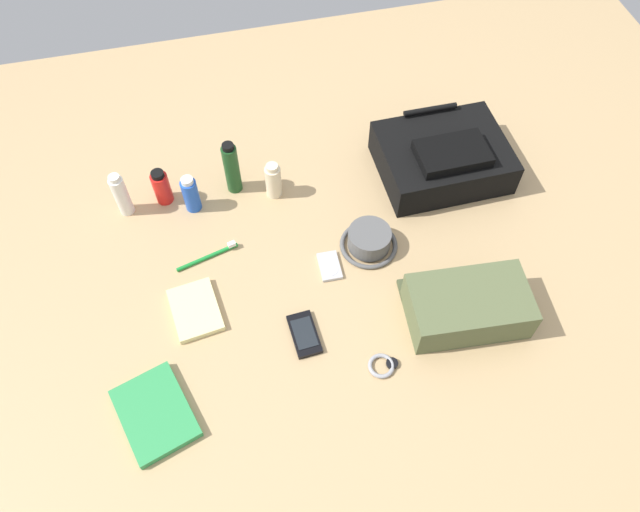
{
  "coord_description": "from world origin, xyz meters",
  "views": [
    {
      "loc": [
        -0.19,
        -0.82,
        1.3
      ],
      "look_at": [
        0.0,
        0.0,
        0.04
      ],
      "focal_mm": 33.78,
      "sensor_mm": 36.0,
      "label": 1
    }
  ],
  "objects_px": {
    "toothpaste_tube": "(121,195)",
    "cell_phone": "(304,334)",
    "sunscreen_spray": "(162,187)",
    "media_player": "(330,266)",
    "toiletry_pouch": "(467,305)",
    "wristwatch": "(383,365)",
    "bucket_hat": "(369,240)",
    "shampoo_bottle": "(232,168)",
    "lotion_bottle": "(273,181)",
    "notepad": "(195,310)",
    "backpack": "(443,157)",
    "deodorant_spray": "(191,194)",
    "paperback_novel": "(155,413)",
    "toothbrush": "(211,255)"
  },
  "relations": [
    {
      "from": "wristwatch",
      "to": "cell_phone",
      "type": "bearing_deg",
      "value": 142.93
    },
    {
      "from": "paperback_novel",
      "to": "media_player",
      "type": "distance_m",
      "value": 0.55
    },
    {
      "from": "bucket_hat",
      "to": "media_player",
      "type": "bearing_deg",
      "value": -160.55
    },
    {
      "from": "paperback_novel",
      "to": "cell_phone",
      "type": "xyz_separation_m",
      "value": [
        0.36,
        0.11,
        -0.0
      ]
    },
    {
      "from": "sunscreen_spray",
      "to": "wristwatch",
      "type": "distance_m",
      "value": 0.76
    },
    {
      "from": "toiletry_pouch",
      "to": "wristwatch",
      "type": "distance_m",
      "value": 0.25
    },
    {
      "from": "backpack",
      "to": "cell_phone",
      "type": "xyz_separation_m",
      "value": [
        -0.49,
        -0.42,
        -0.05
      ]
    },
    {
      "from": "shampoo_bottle",
      "to": "backpack",
      "type": "bearing_deg",
      "value": -6.98
    },
    {
      "from": "toothpaste_tube",
      "to": "deodorant_spray",
      "type": "height_order",
      "value": "toothpaste_tube"
    },
    {
      "from": "backpack",
      "to": "toiletry_pouch",
      "type": "height_order",
      "value": "backpack"
    },
    {
      "from": "backpack",
      "to": "notepad",
      "type": "relative_size",
      "value": 2.33
    },
    {
      "from": "lotion_bottle",
      "to": "cell_phone",
      "type": "distance_m",
      "value": 0.45
    },
    {
      "from": "backpack",
      "to": "bucket_hat",
      "type": "bearing_deg",
      "value": -142.64
    },
    {
      "from": "notepad",
      "to": "toothpaste_tube",
      "type": "bearing_deg",
      "value": 104.61
    },
    {
      "from": "cell_phone",
      "to": "wristwatch",
      "type": "relative_size",
      "value": 1.65
    },
    {
      "from": "bucket_hat",
      "to": "sunscreen_spray",
      "type": "relative_size",
      "value": 1.38
    },
    {
      "from": "cell_phone",
      "to": "notepad",
      "type": "relative_size",
      "value": 0.78
    },
    {
      "from": "backpack",
      "to": "shampoo_bottle",
      "type": "bearing_deg",
      "value": 173.02
    },
    {
      "from": "toiletry_pouch",
      "to": "paperback_novel",
      "type": "height_order",
      "value": "toiletry_pouch"
    },
    {
      "from": "toiletry_pouch",
      "to": "notepad",
      "type": "distance_m",
      "value": 0.65
    },
    {
      "from": "cell_phone",
      "to": "notepad",
      "type": "height_order",
      "value": "notepad"
    },
    {
      "from": "deodorant_spray",
      "to": "toiletry_pouch",
      "type": "bearing_deg",
      "value": -39.07
    },
    {
      "from": "shampoo_bottle",
      "to": "lotion_bottle",
      "type": "relative_size",
      "value": 1.51
    },
    {
      "from": "wristwatch",
      "to": "toothbrush",
      "type": "xyz_separation_m",
      "value": [
        -0.34,
        0.4,
        0.0
      ]
    },
    {
      "from": "toiletry_pouch",
      "to": "shampoo_bottle",
      "type": "xyz_separation_m",
      "value": [
        -0.48,
        0.53,
        0.04
      ]
    },
    {
      "from": "toothpaste_tube",
      "to": "media_player",
      "type": "xyz_separation_m",
      "value": [
        0.49,
        -0.31,
        -0.06
      ]
    },
    {
      "from": "toiletry_pouch",
      "to": "toothbrush",
      "type": "distance_m",
      "value": 0.66
    },
    {
      "from": "backpack",
      "to": "sunscreen_spray",
      "type": "xyz_separation_m",
      "value": [
        -0.77,
        0.08,
        -0.0
      ]
    },
    {
      "from": "sunscreen_spray",
      "to": "media_player",
      "type": "xyz_separation_m",
      "value": [
        0.39,
        -0.32,
        -0.05
      ]
    },
    {
      "from": "toothbrush",
      "to": "wristwatch",
      "type": "bearing_deg",
      "value": -49.0
    },
    {
      "from": "media_player",
      "to": "bucket_hat",
      "type": "bearing_deg",
      "value": 19.45
    },
    {
      "from": "toiletry_pouch",
      "to": "notepad",
      "type": "relative_size",
      "value": 1.96
    },
    {
      "from": "sunscreen_spray",
      "to": "media_player",
      "type": "height_order",
      "value": "sunscreen_spray"
    },
    {
      "from": "backpack",
      "to": "wristwatch",
      "type": "bearing_deg",
      "value": -121.6
    },
    {
      "from": "lotion_bottle",
      "to": "sunscreen_spray",
      "type": "bearing_deg",
      "value": 170.75
    },
    {
      "from": "deodorant_spray",
      "to": "media_player",
      "type": "relative_size",
      "value": 1.36
    },
    {
      "from": "toiletry_pouch",
      "to": "sunscreen_spray",
      "type": "xyz_separation_m",
      "value": [
        -0.67,
        0.53,
        0.01
      ]
    },
    {
      "from": "toiletry_pouch",
      "to": "shampoo_bottle",
      "type": "distance_m",
      "value": 0.71
    },
    {
      "from": "bucket_hat",
      "to": "media_player",
      "type": "height_order",
      "value": "bucket_hat"
    },
    {
      "from": "shampoo_bottle",
      "to": "cell_phone",
      "type": "relative_size",
      "value": 1.46
    },
    {
      "from": "toiletry_pouch",
      "to": "bucket_hat",
      "type": "height_order",
      "value": "toiletry_pouch"
    },
    {
      "from": "sunscreen_spray",
      "to": "wristwatch",
      "type": "bearing_deg",
      "value": -54.34
    },
    {
      "from": "toiletry_pouch",
      "to": "sunscreen_spray",
      "type": "bearing_deg",
      "value": 141.68
    },
    {
      "from": "toothpaste_tube",
      "to": "cell_phone",
      "type": "height_order",
      "value": "toothpaste_tube"
    },
    {
      "from": "toiletry_pouch",
      "to": "shampoo_bottle",
      "type": "bearing_deg",
      "value": 132.21
    },
    {
      "from": "toiletry_pouch",
      "to": "deodorant_spray",
      "type": "xyz_separation_m",
      "value": [
        -0.6,
        0.49,
        0.01
      ]
    },
    {
      "from": "bucket_hat",
      "to": "shampoo_bottle",
      "type": "xyz_separation_m",
      "value": [
        -0.31,
        0.28,
        0.06
      ]
    },
    {
      "from": "toiletry_pouch",
      "to": "toothpaste_tube",
      "type": "height_order",
      "value": "toothpaste_tube"
    },
    {
      "from": "lotion_bottle",
      "to": "wristwatch",
      "type": "relative_size",
      "value": 1.6
    },
    {
      "from": "wristwatch",
      "to": "lotion_bottle",
      "type": "bearing_deg",
      "value": 104.27
    }
  ]
}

